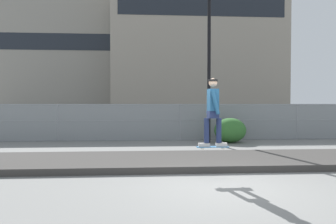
{
  "coord_description": "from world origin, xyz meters",
  "views": [
    {
      "loc": [
        -1.72,
        -6.95,
        1.88
      ],
      "look_at": [
        -0.83,
        5.95,
        1.52
      ],
      "focal_mm": 33.49,
      "sensor_mm": 36.0,
      "label": 1
    }
  ],
  "objects_px": {
    "skateboard": "(213,147)",
    "parked_car_near": "(107,121)",
    "skater": "(213,108)",
    "street_lamp": "(209,50)",
    "shrub_left": "(230,130)"
  },
  "relations": [
    {
      "from": "skateboard",
      "to": "skater",
      "type": "relative_size",
      "value": 0.48
    },
    {
      "from": "skateboard",
      "to": "parked_car_near",
      "type": "relative_size",
      "value": 0.18
    },
    {
      "from": "parked_car_near",
      "to": "skater",
      "type": "bearing_deg",
      "value": -70.12
    },
    {
      "from": "skateboard",
      "to": "skater",
      "type": "bearing_deg",
      "value": 97.13
    },
    {
      "from": "skater",
      "to": "shrub_left",
      "type": "bearing_deg",
      "value": 71.5
    },
    {
      "from": "street_lamp",
      "to": "parked_car_near",
      "type": "height_order",
      "value": "street_lamp"
    },
    {
      "from": "street_lamp",
      "to": "parked_car_near",
      "type": "relative_size",
      "value": 1.56
    },
    {
      "from": "skateboard",
      "to": "street_lamp",
      "type": "height_order",
      "value": "street_lamp"
    },
    {
      "from": "street_lamp",
      "to": "skater",
      "type": "bearing_deg",
      "value": -100.65
    },
    {
      "from": "street_lamp",
      "to": "parked_car_near",
      "type": "xyz_separation_m",
      "value": [
        -5.22,
        3.78,
        -3.55
      ]
    },
    {
      "from": "skater",
      "to": "parked_car_near",
      "type": "bearing_deg",
      "value": 109.88
    },
    {
      "from": "skateboard",
      "to": "street_lamp",
      "type": "xyz_separation_m",
      "value": [
        1.32,
        7.02,
        3.59
      ]
    },
    {
      "from": "parked_car_near",
      "to": "shrub_left",
      "type": "distance_m",
      "value": 7.3
    },
    {
      "from": "skater",
      "to": "street_lamp",
      "type": "height_order",
      "value": "street_lamp"
    },
    {
      "from": "parked_car_near",
      "to": "street_lamp",
      "type": "bearing_deg",
      "value": -35.87
    }
  ]
}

